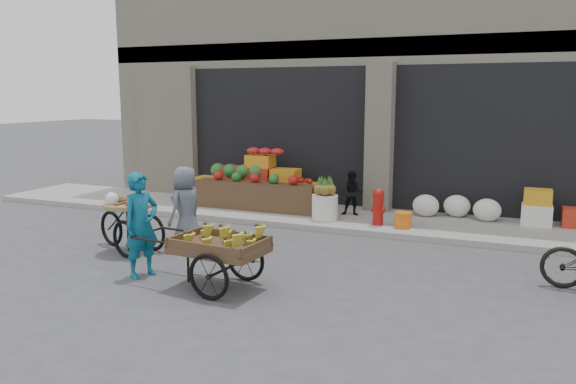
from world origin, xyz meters
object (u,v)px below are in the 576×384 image
at_px(fire_hydrant, 378,205).
at_px(vendor_grey, 186,208).
at_px(seated_person, 353,193).
at_px(vendor_woman, 141,225).
at_px(pineapple_bin, 325,207).
at_px(orange_bucket, 403,220).
at_px(tricycle_cart, 129,218).
at_px(banana_cart, 216,243).

relative_size(fire_hydrant, vendor_grey, 0.50).
bearing_deg(seated_person, vendor_woman, -121.19).
xyz_separation_m(seated_person, vendor_grey, (-2.03, -3.13, 0.12)).
distance_m(pineapple_bin, fire_hydrant, 1.11).
bearing_deg(pineapple_bin, seated_person, 56.31).
xyz_separation_m(pineapple_bin, orange_bucket, (1.60, -0.10, -0.10)).
xyz_separation_m(orange_bucket, vendor_grey, (-3.23, -2.43, 0.44)).
height_order(orange_bucket, vendor_grey, vendor_grey).
bearing_deg(tricycle_cart, pineapple_bin, 68.86).
xyz_separation_m(pineapple_bin, banana_cart, (-0.15, -4.08, 0.26)).
bearing_deg(vendor_grey, vendor_woman, 16.66).
bearing_deg(fire_hydrant, pineapple_bin, 177.40).
height_order(vendor_woman, tricycle_cart, vendor_woman).
height_order(seated_person, vendor_woman, vendor_woman).
xyz_separation_m(orange_bucket, seated_person, (-1.20, 0.70, 0.31)).
xyz_separation_m(tricycle_cart, vendor_grey, (0.78, 0.52, 0.14)).
xyz_separation_m(fire_hydrant, banana_cart, (-1.25, -4.03, 0.13)).
bearing_deg(tricycle_cart, banana_cart, -7.41).
bearing_deg(banana_cart, vendor_woman, -175.84).
height_order(pineapple_bin, vendor_grey, vendor_grey).
bearing_deg(vendor_woman, banana_cart, -72.28).
bearing_deg(fire_hydrant, tricycle_cart, -139.43).
bearing_deg(tricycle_cart, orange_bucket, 53.51).
xyz_separation_m(pineapple_bin, vendor_woman, (-1.40, -4.05, 0.39)).
xyz_separation_m(banana_cart, vendor_grey, (-1.48, 1.55, 0.07)).
distance_m(pineapple_bin, tricycle_cart, 3.89).
distance_m(orange_bucket, seated_person, 1.42).
relative_size(orange_bucket, vendor_grey, 0.23).
bearing_deg(pineapple_bin, fire_hydrant, -2.60).
relative_size(pineapple_bin, orange_bucket, 1.62).
relative_size(fire_hydrant, orange_bucket, 2.22).
bearing_deg(vendor_woman, vendor_grey, 27.94).
xyz_separation_m(orange_bucket, vendor_woman, (-3.00, -3.95, 0.49)).
bearing_deg(banana_cart, seated_person, 89.02).
height_order(banana_cart, vendor_woman, vendor_woman).
relative_size(fire_hydrant, banana_cart, 0.33).
height_order(pineapple_bin, vendor_woman, vendor_woman).
xyz_separation_m(fire_hydrant, orange_bucket, (0.50, -0.05, -0.23)).
height_order(pineapple_bin, orange_bucket, pineapple_bin).
xyz_separation_m(vendor_woman, tricycle_cart, (-1.01, 0.99, -0.20)).
relative_size(banana_cart, vendor_grey, 1.52).
bearing_deg(vendor_grey, banana_cart, 51.70).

